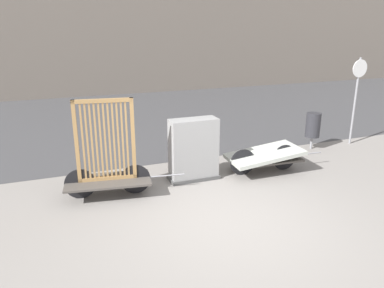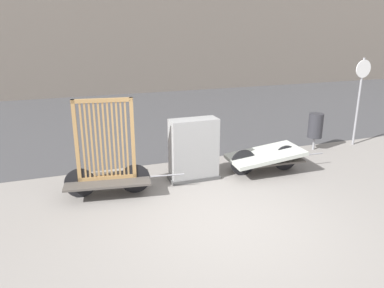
% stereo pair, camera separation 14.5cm
% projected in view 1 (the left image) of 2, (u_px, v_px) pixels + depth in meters
% --- Properties ---
extents(ground_plane, '(60.00, 60.00, 0.00)m').
position_uv_depth(ground_plane, '(231.00, 223.00, 6.32)').
color(ground_plane, gray).
extents(road_strip, '(56.00, 9.96, 0.01)m').
position_uv_depth(road_strip, '(130.00, 118.00, 13.60)').
color(road_strip, '#424244').
rests_on(road_strip, ground_plane).
extents(bike_cart_with_bedframe, '(2.35, 1.02, 1.92)m').
position_uv_depth(bike_cart_with_bedframe, '(107.00, 164.00, 7.16)').
color(bike_cart_with_bedframe, '#4C4742').
rests_on(bike_cart_with_bedframe, ground_plane).
extents(bike_cart_with_mattress, '(2.35, 1.02, 0.59)m').
position_uv_depth(bike_cart_with_mattress, '(264.00, 156.00, 8.43)').
color(bike_cart_with_mattress, '#4C4742').
rests_on(bike_cart_with_mattress, ground_plane).
extents(utility_cabinet, '(1.08, 0.47, 1.34)m').
position_uv_depth(utility_cabinet, '(194.00, 151.00, 7.97)').
color(utility_cabinet, '#4C4C4C').
rests_on(utility_cabinet, ground_plane).
extents(trash_bin, '(0.38, 0.38, 0.99)m').
position_uv_depth(trash_bin, '(313.00, 125.00, 9.96)').
color(trash_bin, gray).
rests_on(trash_bin, ground_plane).
extents(sign_post, '(0.47, 0.06, 2.39)m').
position_uv_depth(sign_post, '(357.00, 91.00, 10.16)').
color(sign_post, gray).
rests_on(sign_post, ground_plane).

